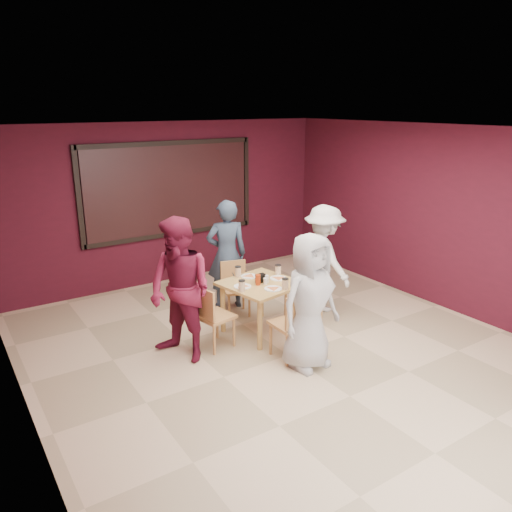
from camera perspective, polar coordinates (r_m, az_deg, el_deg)
floor at (r=6.52m, az=3.76°, el=-11.25°), size 7.00×7.00×0.00m
window_blinds at (r=8.85m, az=-9.73°, el=7.48°), size 3.00×0.02×1.50m
dining_table at (r=6.86m, az=0.55°, el=-3.75°), size 1.08×1.08×0.89m
chair_front at (r=6.21m, az=4.41°, el=-7.47°), size 0.45×0.45×0.91m
chair_back at (r=7.58m, az=-2.41°, el=-3.28°), size 0.48×0.48×0.80m
chair_left at (r=6.50m, az=-5.17°, el=-6.58°), size 0.49×0.49×0.87m
chair_right at (r=7.39m, az=5.94°, el=-3.14°), size 0.55×0.55×0.97m
diner_front at (r=5.96m, az=6.13°, el=-5.22°), size 0.87×0.61×1.68m
diner_back at (r=7.69m, az=-3.37°, el=0.17°), size 0.73×0.60×1.71m
diner_left at (r=6.16m, az=-8.63°, el=-3.91°), size 0.96×1.07×1.81m
diner_right at (r=7.65m, az=7.73°, el=-0.30°), size 0.64×1.08×1.65m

